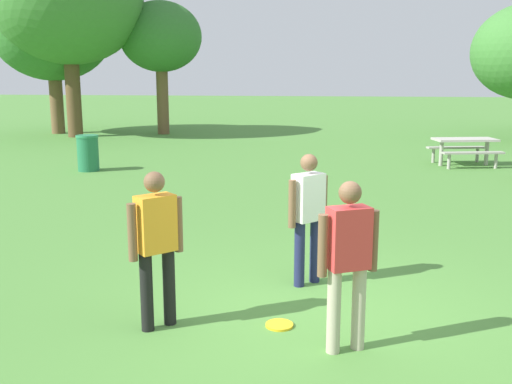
{
  "coord_description": "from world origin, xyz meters",
  "views": [
    {
      "loc": [
        -0.02,
        -6.05,
        2.6
      ],
      "look_at": [
        -1.0,
        1.74,
        1.0
      ],
      "focal_mm": 41.32,
      "sensor_mm": 36.0,
      "label": 1
    }
  ],
  "objects_px": {
    "tree_broad_center": "(68,0)",
    "person_bystander": "(348,255)",
    "frisbee": "(279,325)",
    "tree_tall_left": "(52,30)",
    "picnic_table_far": "(464,146)",
    "tree_far_right": "(161,38)",
    "trash_can_beside_table": "(88,153)",
    "person_catcher": "(308,211)",
    "person_thrower": "(156,240)"
  },
  "relations": [
    {
      "from": "person_catcher",
      "to": "tree_broad_center",
      "type": "xyz_separation_m",
      "value": [
        -10.1,
        15.99,
        4.42
      ]
    },
    {
      "from": "person_thrower",
      "to": "tree_tall_left",
      "type": "distance_m",
      "value": 21.44
    },
    {
      "from": "tree_tall_left",
      "to": "tree_broad_center",
      "type": "bearing_deg",
      "value": -42.75
    },
    {
      "from": "tree_broad_center",
      "to": "tree_far_right",
      "type": "distance_m",
      "value": 3.87
    },
    {
      "from": "person_catcher",
      "to": "person_bystander",
      "type": "height_order",
      "value": "same"
    },
    {
      "from": "picnic_table_far",
      "to": "tree_far_right",
      "type": "height_order",
      "value": "tree_far_right"
    },
    {
      "from": "picnic_table_far",
      "to": "tree_far_right",
      "type": "relative_size",
      "value": 0.35
    },
    {
      "from": "person_catcher",
      "to": "frisbee",
      "type": "relative_size",
      "value": 5.63
    },
    {
      "from": "tree_tall_left",
      "to": "frisbee",
      "type": "bearing_deg",
      "value": -58.86
    },
    {
      "from": "person_thrower",
      "to": "tree_far_right",
      "type": "height_order",
      "value": "tree_far_right"
    },
    {
      "from": "person_thrower",
      "to": "picnic_table_far",
      "type": "distance_m",
      "value": 12.83
    },
    {
      "from": "picnic_table_far",
      "to": "person_catcher",
      "type": "bearing_deg",
      "value": -111.74
    },
    {
      "from": "person_catcher",
      "to": "picnic_table_far",
      "type": "height_order",
      "value": "person_catcher"
    },
    {
      "from": "frisbee",
      "to": "tree_far_right",
      "type": "height_order",
      "value": "tree_far_right"
    },
    {
      "from": "picnic_table_far",
      "to": "frisbee",
      "type": "bearing_deg",
      "value": -110.5
    },
    {
      "from": "person_thrower",
      "to": "picnic_table_far",
      "type": "xyz_separation_m",
      "value": [
        5.51,
        11.58,
        -0.38
      ]
    },
    {
      "from": "person_catcher",
      "to": "frisbee",
      "type": "distance_m",
      "value": 1.61
    },
    {
      "from": "tree_far_right",
      "to": "frisbee",
      "type": "bearing_deg",
      "value": -70.71
    },
    {
      "from": "picnic_table_far",
      "to": "tree_tall_left",
      "type": "height_order",
      "value": "tree_tall_left"
    },
    {
      "from": "person_bystander",
      "to": "trash_can_beside_table",
      "type": "relative_size",
      "value": 1.71
    },
    {
      "from": "frisbee",
      "to": "trash_can_beside_table",
      "type": "relative_size",
      "value": 0.3
    },
    {
      "from": "trash_can_beside_table",
      "to": "tree_tall_left",
      "type": "distance_m",
      "value": 11.35
    },
    {
      "from": "picnic_table_far",
      "to": "tree_broad_center",
      "type": "xyz_separation_m",
      "value": [
        -14.13,
        5.88,
        4.8
      ]
    },
    {
      "from": "frisbee",
      "to": "tree_far_right",
      "type": "xyz_separation_m",
      "value": [
        -6.61,
        18.88,
        3.99
      ]
    },
    {
      "from": "person_thrower",
      "to": "tree_far_right",
      "type": "bearing_deg",
      "value": 105.74
    },
    {
      "from": "trash_can_beside_table",
      "to": "tree_far_right",
      "type": "distance_m",
      "value": 10.3
    },
    {
      "from": "person_thrower",
      "to": "trash_can_beside_table",
      "type": "xyz_separation_m",
      "value": [
        -4.69,
        9.39,
        -0.46
      ]
    },
    {
      "from": "person_bystander",
      "to": "frisbee",
      "type": "height_order",
      "value": "person_bystander"
    },
    {
      "from": "frisbee",
      "to": "person_bystander",
      "type": "bearing_deg",
      "value": -34.45
    },
    {
      "from": "trash_can_beside_table",
      "to": "tree_far_right",
      "type": "relative_size",
      "value": 0.17
    },
    {
      "from": "person_catcher",
      "to": "tree_far_right",
      "type": "bearing_deg",
      "value": 111.27
    },
    {
      "from": "frisbee",
      "to": "tree_tall_left",
      "type": "bearing_deg",
      "value": 121.14
    },
    {
      "from": "person_catcher",
      "to": "tree_broad_center",
      "type": "bearing_deg",
      "value": 122.27
    },
    {
      "from": "trash_can_beside_table",
      "to": "tree_tall_left",
      "type": "xyz_separation_m",
      "value": [
        -5.26,
        9.3,
        3.86
      ]
    },
    {
      "from": "trash_can_beside_table",
      "to": "tree_far_right",
      "type": "height_order",
      "value": "tree_far_right"
    },
    {
      "from": "tree_tall_left",
      "to": "person_thrower",
      "type": "bearing_deg",
      "value": -61.97
    },
    {
      "from": "trash_can_beside_table",
      "to": "tree_broad_center",
      "type": "distance_m",
      "value": 10.22
    },
    {
      "from": "tree_broad_center",
      "to": "person_bystander",
      "type": "bearing_deg",
      "value": -59.31
    },
    {
      "from": "trash_can_beside_table",
      "to": "tree_tall_left",
      "type": "bearing_deg",
      "value": 119.48
    },
    {
      "from": "person_catcher",
      "to": "tree_tall_left",
      "type": "xyz_separation_m",
      "value": [
        -11.42,
        17.22,
        3.4
      ]
    },
    {
      "from": "person_thrower",
      "to": "picnic_table_far",
      "type": "bearing_deg",
      "value": 64.56
    },
    {
      "from": "picnic_table_far",
      "to": "tree_far_right",
      "type": "bearing_deg",
      "value": 145.52
    },
    {
      "from": "frisbee",
      "to": "picnic_table_far",
      "type": "xyz_separation_m",
      "value": [
        4.27,
        11.41,
        0.55
      ]
    },
    {
      "from": "frisbee",
      "to": "picnic_table_far",
      "type": "relative_size",
      "value": 0.15
    },
    {
      "from": "person_thrower",
      "to": "tree_far_right",
      "type": "xyz_separation_m",
      "value": [
        -5.37,
        19.05,
        3.06
      ]
    },
    {
      "from": "person_thrower",
      "to": "tree_broad_center",
      "type": "relative_size",
      "value": 0.21
    },
    {
      "from": "tree_far_right",
      "to": "person_catcher",
      "type": "bearing_deg",
      "value": -68.73
    },
    {
      "from": "person_thrower",
      "to": "person_catcher",
      "type": "xyz_separation_m",
      "value": [
        1.48,
        1.47,
        0.0
      ]
    },
    {
      "from": "person_catcher",
      "to": "person_thrower",
      "type": "bearing_deg",
      "value": -135.18
    },
    {
      "from": "person_catcher",
      "to": "tree_broad_center",
      "type": "height_order",
      "value": "tree_broad_center"
    }
  ]
}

